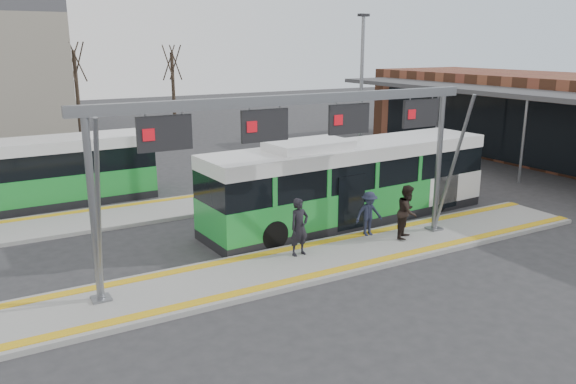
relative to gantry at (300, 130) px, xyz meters
name	(u,v)px	position (x,y,z in m)	size (l,w,h in m)	color
ground	(312,263)	(0.35, -0.25, -4.30)	(120.00, 120.00, 0.00)	#2D2D30
platform_main	(312,261)	(0.35, -0.25, -4.22)	(22.00, 3.00, 0.15)	gray
platform_second	(125,215)	(-3.65, 7.75, -4.22)	(20.00, 3.00, 0.15)	gray
tactile_main	(312,259)	(0.35, -0.25, -4.14)	(22.00, 2.65, 0.02)	gold
tactile_second	(118,206)	(-3.65, 8.90, -4.14)	(20.00, 0.35, 0.02)	gold
gantry	(300,130)	(0.00, 0.00, 0.00)	(13.00, 1.68, 5.20)	slate
hero_bus	(350,182)	(4.07, 2.93, -2.76)	(12.38, 3.30, 3.37)	black
bg_bus_green	(12,176)	(-7.40, 11.11, -2.87)	(11.67, 2.80, 2.90)	black
passenger_a	(299,227)	(0.18, 0.29, -3.20)	(0.69, 0.45, 1.89)	black
passenger_b	(407,212)	(4.34, -0.15, -3.20)	(0.93, 0.72, 1.91)	black
passenger_c	(369,214)	(3.33, 0.74, -3.35)	(1.03, 0.59, 1.60)	#1E2337
tree_left	(74,62)	(-1.37, 30.46, 1.17)	(1.40, 1.40, 7.22)	#382B21
tree_mid	(172,63)	(6.23, 30.90, 0.99)	(1.40, 1.40, 6.98)	#382B21
lamp_east	(361,100)	(7.13, 6.50, -0.01)	(0.50, 0.25, 8.10)	slate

